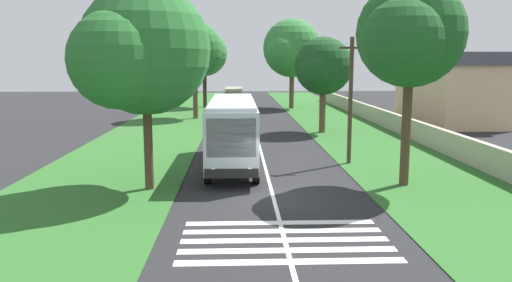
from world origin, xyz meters
TOP-DOWN VIEW (x-y plane):
  - ground at (0.00, 0.00)m, footprint 160.00×160.00m
  - grass_verge_left at (15.00, 8.20)m, footprint 120.00×8.00m
  - grass_verge_right at (15.00, -8.20)m, footprint 120.00×8.00m
  - centre_line at (15.00, 0.00)m, footprint 110.00×0.16m
  - coach_bus at (6.95, 1.80)m, footprint 11.16×2.62m
  - zebra_crossing at (-4.79, 0.00)m, footprint 4.05×6.80m
  - trailing_car_0 at (26.78, 1.79)m, footprint 4.30×1.78m
  - trailing_car_1 at (35.08, 1.71)m, footprint 4.30×1.78m
  - trailing_minibus_0 at (43.61, 1.97)m, footprint 6.00×2.14m
  - roadside_tree_left_0 at (31.06, 5.96)m, footprint 6.96×5.64m
  - roadside_tree_left_1 at (1.88, 5.75)m, footprint 6.81×5.79m
  - roadside_tree_left_2 at (43.62, 5.78)m, footprint 6.75×5.76m
  - roadside_tree_right_0 at (20.42, -5.34)m, footprint 5.61×4.67m
  - roadside_tree_right_1 at (2.24, -6.11)m, footprint 5.92×4.98m
  - roadside_tree_right_2 at (42.24, -5.09)m, footprint 8.54×7.14m
  - utility_pole at (7.54, -4.83)m, footprint 0.24×1.40m
  - roadside_wall at (20.00, -11.60)m, footprint 70.00×0.40m
  - roadside_building at (27.02, -18.67)m, footprint 14.04×6.60m

SIDE VIEW (x-z plane):
  - ground at x=0.00m, z-range 0.00..0.00m
  - zebra_crossing at x=-4.79m, z-range 0.00..0.01m
  - centre_line at x=15.00m, z-range 0.00..0.01m
  - grass_verge_left at x=15.00m, z-range 0.00..0.04m
  - grass_verge_right at x=15.00m, z-range 0.00..0.04m
  - trailing_car_0 at x=26.78m, z-range -0.05..1.38m
  - trailing_car_1 at x=35.08m, z-range -0.05..1.38m
  - roadside_wall at x=20.00m, z-range 0.04..1.51m
  - trailing_minibus_0 at x=43.61m, z-range 0.28..2.81m
  - coach_bus at x=6.95m, z-range 0.28..4.01m
  - roadside_building at x=27.02m, z-range 0.07..6.65m
  - utility_pole at x=7.54m, z-range 0.18..7.27m
  - roadside_tree_right_0 at x=20.42m, z-range 1.43..9.17m
  - roadside_tree_left_1 at x=1.88m, z-range 1.57..10.69m
  - roadside_tree_left_2 at x=43.62m, z-range 1.85..11.55m
  - roadside_tree_left_0 at x=31.06m, z-range 1.91..11.65m
  - roadside_tree_right_1 at x=2.24m, z-range 2.16..11.58m
  - roadside_tree_right_2 at x=42.24m, z-range 1.75..12.72m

